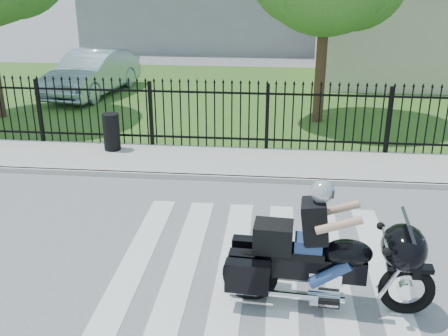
# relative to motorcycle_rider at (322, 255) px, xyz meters

# --- Properties ---
(ground) EXTENTS (120.00, 120.00, 0.00)m
(ground) POSITION_rel_motorcycle_rider_xyz_m (-0.92, 0.43, -0.81)
(ground) COLOR slate
(ground) RESTS_ON ground
(crosswalk) EXTENTS (5.00, 5.50, 0.01)m
(crosswalk) POSITION_rel_motorcycle_rider_xyz_m (-0.92, 0.43, -0.80)
(crosswalk) COLOR silver
(crosswalk) RESTS_ON ground
(sidewalk) EXTENTS (40.00, 2.00, 0.12)m
(sidewalk) POSITION_rel_motorcycle_rider_xyz_m (-0.92, 5.43, -0.75)
(sidewalk) COLOR #ADAAA3
(sidewalk) RESTS_ON ground
(curb) EXTENTS (40.00, 0.12, 0.12)m
(curb) POSITION_rel_motorcycle_rider_xyz_m (-0.92, 4.43, -0.75)
(curb) COLOR #ADAAA3
(curb) RESTS_ON ground
(grass_strip) EXTENTS (40.00, 12.00, 0.02)m
(grass_strip) POSITION_rel_motorcycle_rider_xyz_m (-0.92, 12.43, -0.80)
(grass_strip) COLOR #2E5E20
(grass_strip) RESTS_ON ground
(iron_fence) EXTENTS (26.00, 0.04, 1.80)m
(iron_fence) POSITION_rel_motorcycle_rider_xyz_m (-0.92, 6.43, 0.10)
(iron_fence) COLOR black
(iron_fence) RESTS_ON ground
(building_low) EXTENTS (10.00, 6.00, 3.50)m
(building_low) POSITION_rel_motorcycle_rider_xyz_m (6.08, 16.43, 0.94)
(building_low) COLOR beige
(building_low) RESTS_ON ground
(motorcycle_rider) EXTENTS (2.98, 1.01, 1.97)m
(motorcycle_rider) POSITION_rel_motorcycle_rider_xyz_m (0.00, 0.00, 0.00)
(motorcycle_rider) COLOR black
(motorcycle_rider) RESTS_ON ground
(parked_car) EXTENTS (2.48, 5.08, 1.60)m
(parked_car) POSITION_rel_motorcycle_rider_xyz_m (-7.49, 12.23, 0.02)
(parked_car) COLOR #92AAB8
(parked_car) RESTS_ON grass_strip
(litter_bin) EXTENTS (0.49, 0.49, 0.95)m
(litter_bin) POSITION_rel_motorcycle_rider_xyz_m (-4.84, 5.92, -0.21)
(litter_bin) COLOR black
(litter_bin) RESTS_ON sidewalk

